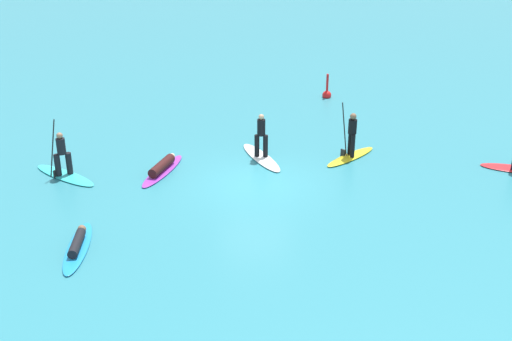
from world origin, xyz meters
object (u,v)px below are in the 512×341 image
at_px(surfer_on_white_board, 261,148).
at_px(surfer_on_teal_board, 63,166).
at_px(surfer_on_yellow_board, 351,145).
at_px(marker_buoy, 327,94).
at_px(surfer_on_purple_board, 162,168).
at_px(surfer_on_blue_board, 78,245).

xyz_separation_m(surfer_on_white_board, surfer_on_teal_board, (-7.24, -1.09, -0.01)).
bearing_deg(surfer_on_yellow_board, marker_buoy, -133.39).
height_order(surfer_on_yellow_board, surfer_on_purple_board, surfer_on_yellow_board).
distance_m(surfer_on_yellow_board, surfer_on_purple_board, 7.21).
xyz_separation_m(surfer_on_purple_board, surfer_on_teal_board, (-3.52, -0.14, 0.24)).
xyz_separation_m(surfer_on_purple_board, surfer_on_white_board, (3.72, 0.95, 0.25)).
distance_m(surfer_on_purple_board, marker_buoy, 11.28).
relative_size(surfer_on_purple_board, surfer_on_teal_board, 1.11).
xyz_separation_m(surfer_on_blue_board, surfer_on_purple_board, (2.16, 5.26, 0.04)).
bearing_deg(surfer_on_teal_board, surfer_on_purple_board, -136.87).
bearing_deg(surfer_on_purple_board, surfer_on_white_board, -52.80).
distance_m(surfer_on_yellow_board, surfer_on_white_board, 3.45).
bearing_deg(surfer_on_teal_board, marker_buoy, -101.78).
xyz_separation_m(surfer_on_teal_board, marker_buoy, (11.11, 8.47, -0.23)).
bearing_deg(surfer_on_yellow_board, surfer_on_teal_board, -35.33).
xyz_separation_m(surfer_on_yellow_board, marker_buoy, (0.43, 7.58, -0.33)).
height_order(surfer_on_purple_board, surfer_on_teal_board, surfer_on_teal_board).
xyz_separation_m(surfer_on_blue_board, surfer_on_yellow_board, (9.33, 6.02, 0.39)).
relative_size(surfer_on_white_board, surfer_on_teal_board, 1.11).
bearing_deg(surfer_on_teal_board, surfer_on_yellow_board, -134.31).
height_order(surfer_on_blue_board, surfer_on_yellow_board, surfer_on_yellow_board).
xyz_separation_m(surfer_on_yellow_board, surfer_on_white_board, (-3.44, 0.20, -0.10)).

